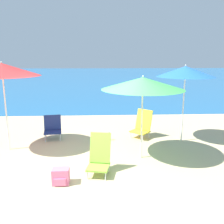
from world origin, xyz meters
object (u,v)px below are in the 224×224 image
at_px(backpack_pink, 61,176).
at_px(beach_umbrella_red, 2,70).
at_px(beach_umbrella_blue, 185,72).
at_px(water_bottle, 109,137).
at_px(beach_chair_yellow, 142,125).
at_px(beach_chair_lime, 99,156).
at_px(beach_umbrella_green, 143,83).
at_px(beach_chair_navy, 53,127).

bearing_deg(backpack_pink, beach_umbrella_red, 130.80).
height_order(beach_umbrella_blue, water_bottle, beach_umbrella_blue).
bearing_deg(water_bottle, beach_umbrella_red, -167.29).
xyz_separation_m(beach_umbrella_blue, beach_chair_yellow, (-1.08, 0.39, -1.60)).
bearing_deg(beach_umbrella_red, backpack_pink, -49.20).
relative_size(beach_umbrella_blue, beach_chair_lime, 2.63).
bearing_deg(beach_chair_lime, beach_chair_yellow, 71.61).
bearing_deg(water_bottle, beach_umbrella_green, -61.02).
bearing_deg(beach_chair_lime, beach_chair_navy, 132.15).
distance_m(beach_chair_lime, water_bottle, 2.09).
distance_m(beach_chair_yellow, backpack_pink, 3.41).
distance_m(backpack_pink, water_bottle, 2.69).
bearing_deg(beach_chair_yellow, beach_umbrella_green, -58.56).
relative_size(beach_chair_yellow, beach_chair_lime, 1.01).
height_order(beach_umbrella_red, beach_chair_yellow, beach_umbrella_red).
distance_m(beach_umbrella_green, beach_chair_lime, 1.89).
relative_size(backpack_pink, water_bottle, 1.35).
bearing_deg(beach_chair_navy, beach_chair_lime, -67.48).
bearing_deg(backpack_pink, beach_chair_lime, 30.98).
xyz_separation_m(beach_chair_lime, backpack_pink, (-0.74, -0.45, -0.22)).
bearing_deg(water_bottle, beach_chair_navy, 171.83).
height_order(beach_chair_lime, backpack_pink, beach_chair_lime).
relative_size(beach_chair_navy, water_bottle, 2.93).
relative_size(beach_umbrella_red, beach_chair_yellow, 2.73).
bearing_deg(water_bottle, beach_chair_yellow, 13.49).
bearing_deg(beach_chair_yellow, beach_chair_lime, -77.46).
bearing_deg(water_bottle, backpack_pink, -112.23).
height_order(beach_umbrella_red, beach_chair_navy, beach_umbrella_red).
bearing_deg(beach_umbrella_blue, water_bottle, 175.98).
distance_m(beach_umbrella_red, beach_chair_lime, 3.27).
distance_m(beach_chair_navy, beach_chair_yellow, 2.67).
bearing_deg(beach_chair_navy, beach_umbrella_green, -41.63).
height_order(backpack_pink, water_bottle, backpack_pink).
bearing_deg(beach_chair_lime, water_bottle, 93.19).
bearing_deg(beach_chair_navy, beach_chair_yellow, -8.68).
relative_size(beach_umbrella_green, water_bottle, 8.36).
xyz_separation_m(beach_umbrella_blue, beach_umbrella_green, (-1.36, -1.16, -0.19)).
height_order(beach_chair_yellow, water_bottle, beach_chair_yellow).
bearing_deg(beach_umbrella_red, beach_chair_lime, -31.37).
height_order(beach_chair_navy, backpack_pink, beach_chair_navy).
bearing_deg(beach_chair_navy, beach_umbrella_red, -148.48).
relative_size(beach_umbrella_red, backpack_pink, 7.13).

